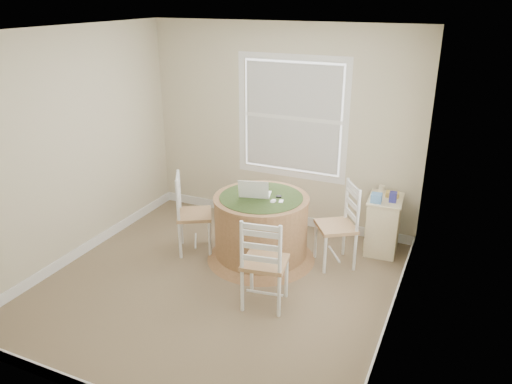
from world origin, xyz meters
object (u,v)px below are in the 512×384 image
at_px(chair_near, 265,262).
at_px(laptop, 255,193).
at_px(chair_left, 194,214).
at_px(corner_chest, 383,225).
at_px(round_table, 261,225).
at_px(chair_right, 336,226).

distance_m(chair_near, laptop, 1.02).
xyz_separation_m(chair_left, corner_chest, (2.05, 0.91, -0.13)).
distance_m(round_table, corner_chest, 1.47).
bearing_deg(chair_near, laptop, -69.29).
relative_size(laptop, corner_chest, 0.59).
xyz_separation_m(round_table, laptop, (-0.08, 0.00, 0.38)).
bearing_deg(chair_near, chair_right, -120.61).
bearing_deg(chair_left, round_table, -110.05).
relative_size(chair_right, corner_chest, 1.39).
height_order(chair_right, corner_chest, chair_right).
relative_size(round_table, laptop, 3.14).
relative_size(chair_near, laptop, 2.36).
bearing_deg(corner_chest, chair_right, -132.36).
height_order(chair_right, laptop, laptop).
distance_m(round_table, laptop, 0.39).
height_order(laptop, corner_chest, laptop).
bearing_deg(corner_chest, laptop, -153.91).
height_order(chair_left, chair_near, same).
bearing_deg(chair_right, chair_near, -55.60).
xyz_separation_m(round_table, chair_near, (0.41, -0.83, 0.05)).
xyz_separation_m(round_table, chair_left, (-0.80, -0.14, 0.05)).
height_order(chair_near, laptop, laptop).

